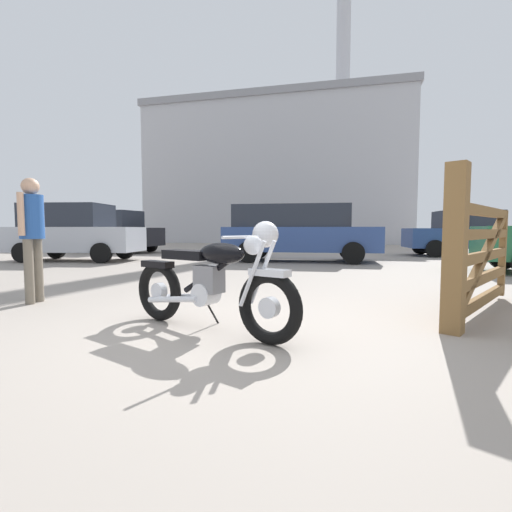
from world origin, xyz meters
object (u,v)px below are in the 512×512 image
Objects in this scene: bystander at (32,227)px; vintage_motorcycle at (214,281)px; white_estate_far at (298,231)px; timber_gate at (478,254)px; blue_hatchback_right at (114,231)px; dark_sedan_left at (74,232)px; silver_sedan_mid at (466,234)px.

vintage_motorcycle is at bearing 157.29° from bystander.
white_estate_far is at bearing 114.39° from vintage_motorcycle.
vintage_motorcycle is at bearing 144.39° from timber_gate.
bystander is 0.35× the size of white_estate_far.
white_estate_far is at bearing -11.83° from blue_hatchback_right.
white_estate_far is (-2.32, 7.18, 0.24)m from timber_gate.
bystander is at bearing -112.59° from white_estate_far.
white_estate_far is (0.44, 8.24, 0.45)m from vintage_motorcycle.
timber_gate is 11.20m from dark_sedan_left.
white_estate_far is at bearing 2.97° from dark_sedan_left.
white_estate_far is 1.12× the size of silver_sedan_mid.
blue_hatchback_right reaches higher than bystander.
silver_sedan_mid is (13.03, 4.10, -0.08)m from dark_sedan_left.
timber_gate is at bearing -70.90° from white_estate_far.
bystander is 7.91m from white_estate_far.
bystander reaches higher than timber_gate.
vintage_motorcycle is at bearing -46.38° from blue_hatchback_right.
dark_sedan_left is at bearing -171.05° from white_estate_far.
timber_gate reaches higher than vintage_motorcycle.
white_estate_far is 6.82m from silver_sedan_mid.
bystander is 0.40× the size of blue_hatchback_right.
white_estate_far is 8.65m from blue_hatchback_right.
blue_hatchback_right reaches higher than white_estate_far.
dark_sedan_left reaches higher than silver_sedan_mid.
blue_hatchback_right is (-10.35, 10.42, 0.21)m from timber_gate.
white_estate_far is at bearing -116.60° from bystander.
bystander is at bearing 47.64° from silver_sedan_mid.
blue_hatchback_right is at bearing -1.07° from silver_sedan_mid.
silver_sedan_mid is at bearing 9.80° from blue_hatchback_right.
timber_gate is at bearing 48.30° from vintage_motorcycle.
white_estate_far reaches higher than timber_gate.
dark_sedan_left is (-6.98, -0.95, -0.02)m from white_estate_far.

